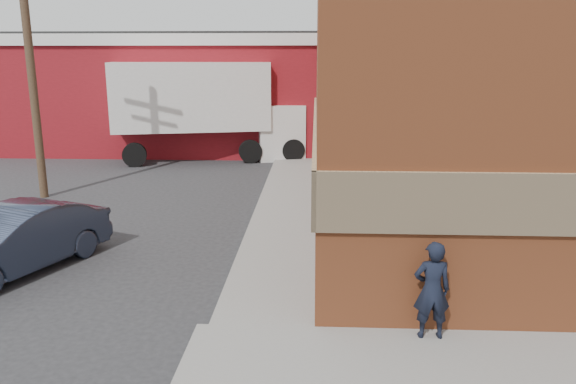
% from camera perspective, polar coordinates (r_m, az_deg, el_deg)
% --- Properties ---
extents(ground, '(90.00, 90.00, 0.00)m').
position_cam_1_polar(ground, '(9.88, -6.27, -13.86)').
color(ground, '#28282B').
rests_on(ground, ground).
extents(brick_building, '(14.25, 18.25, 9.36)m').
position_cam_1_polar(brick_building, '(18.99, 25.17, 12.78)').
color(brick_building, '#A9522B').
rests_on(brick_building, ground).
extents(sidewalk_west, '(1.80, 18.00, 0.12)m').
position_cam_1_polar(sidewalk_west, '(18.23, -0.03, -0.62)').
color(sidewalk_west, gray).
rests_on(sidewalk_west, ground).
extents(warehouse, '(16.30, 8.30, 5.60)m').
position_cam_1_polar(warehouse, '(29.66, -11.98, 9.98)').
color(warehouse, maroon).
rests_on(warehouse, ground).
extents(utility_pole, '(2.00, 0.26, 9.00)m').
position_cam_1_polar(utility_pole, '(19.80, -24.82, 12.98)').
color(utility_pole, '#503A28').
rests_on(utility_pole, ground).
extents(man, '(0.61, 0.41, 1.62)m').
position_cam_1_polar(man, '(9.34, 14.41, -9.62)').
color(man, black).
rests_on(man, sidewalk_south).
extents(sedan, '(3.01, 4.58, 1.43)m').
position_cam_1_polar(sedan, '(13.38, -26.03, -4.46)').
color(sedan, '#2A3246').
rests_on(sedan, ground).
extents(box_truck, '(9.07, 4.46, 4.30)m').
position_cam_1_polar(box_truck, '(25.35, -7.88, 8.82)').
color(box_truck, silver).
rests_on(box_truck, ground).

